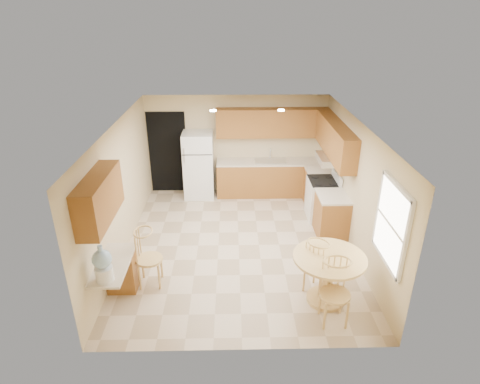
{
  "coord_description": "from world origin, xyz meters",
  "views": [
    {
      "loc": [
        -0.12,
        -6.96,
        4.41
      ],
      "look_at": [
        0.03,
        0.3,
        1.05
      ],
      "focal_mm": 30.0,
      "sensor_mm": 36.0,
      "label": 1
    }
  ],
  "objects_px": {
    "stove": "(322,198)",
    "dining_table": "(328,272)",
    "chair_table_b": "(337,291)",
    "refrigerator": "(199,165)",
    "water_crock": "(103,265)",
    "chair_desk": "(147,256)",
    "chair_table_a": "(320,265)"
  },
  "relations": [
    {
      "from": "chair_table_b",
      "to": "chair_desk",
      "type": "relative_size",
      "value": 1.02
    },
    {
      "from": "stove",
      "to": "chair_desk",
      "type": "height_order",
      "value": "stove"
    },
    {
      "from": "chair_table_b",
      "to": "chair_desk",
      "type": "xyz_separation_m",
      "value": [
        -2.95,
        1.0,
        -0.01
      ]
    },
    {
      "from": "chair_table_b",
      "to": "chair_desk",
      "type": "bearing_deg",
      "value": -19.63
    },
    {
      "from": "chair_table_a",
      "to": "stove",
      "type": "bearing_deg",
      "value": 122.35
    },
    {
      "from": "refrigerator",
      "to": "chair_desk",
      "type": "bearing_deg",
      "value": -99.21
    },
    {
      "from": "stove",
      "to": "chair_desk",
      "type": "relative_size",
      "value": 1.05
    },
    {
      "from": "chair_desk",
      "to": "stove",
      "type": "bearing_deg",
      "value": 123.44
    },
    {
      "from": "dining_table",
      "to": "chair_table_a",
      "type": "xyz_separation_m",
      "value": [
        -0.1,
        0.16,
        0.03
      ]
    },
    {
      "from": "refrigerator",
      "to": "dining_table",
      "type": "bearing_deg",
      "value": -60.3
    },
    {
      "from": "chair_table_a",
      "to": "water_crock",
      "type": "distance_m",
      "value": 3.37
    },
    {
      "from": "stove",
      "to": "dining_table",
      "type": "relative_size",
      "value": 0.94
    },
    {
      "from": "refrigerator",
      "to": "chair_table_a",
      "type": "height_order",
      "value": "refrigerator"
    },
    {
      "from": "refrigerator",
      "to": "chair_table_a",
      "type": "relative_size",
      "value": 1.71
    },
    {
      "from": "stove",
      "to": "chair_table_b",
      "type": "xyz_separation_m",
      "value": [
        -0.52,
        -3.48,
        0.18
      ]
    },
    {
      "from": "refrigerator",
      "to": "chair_table_b",
      "type": "bearing_deg",
      "value": -63.44
    },
    {
      "from": "dining_table",
      "to": "chair_table_b",
      "type": "height_order",
      "value": "chair_table_b"
    },
    {
      "from": "water_crock",
      "to": "dining_table",
      "type": "bearing_deg",
      "value": 6.71
    },
    {
      "from": "refrigerator",
      "to": "chair_table_b",
      "type": "distance_m",
      "value": 5.26
    },
    {
      "from": "refrigerator",
      "to": "stove",
      "type": "xyz_separation_m",
      "value": [
        2.88,
        -1.22,
        -0.36
      ]
    },
    {
      "from": "stove",
      "to": "chair_table_a",
      "type": "distance_m",
      "value": 2.82
    },
    {
      "from": "water_crock",
      "to": "refrigerator",
      "type": "bearing_deg",
      "value": 76.92
    },
    {
      "from": "dining_table",
      "to": "water_crock",
      "type": "xyz_separation_m",
      "value": [
        -3.4,
        -0.4,
        0.47
      ]
    },
    {
      "from": "stove",
      "to": "chair_table_a",
      "type": "xyz_separation_m",
      "value": [
        -0.63,
        -2.74,
        0.13
      ]
    },
    {
      "from": "stove",
      "to": "chair_table_a",
      "type": "relative_size",
      "value": 1.12
    },
    {
      "from": "chair_table_a",
      "to": "refrigerator",
      "type": "bearing_deg",
      "value": 164.81
    },
    {
      "from": "chair_table_b",
      "to": "water_crock",
      "type": "xyz_separation_m",
      "value": [
        -3.4,
        0.18,
        0.39
      ]
    },
    {
      "from": "stove",
      "to": "dining_table",
      "type": "xyz_separation_m",
      "value": [
        -0.52,
        -2.9,
        0.09
      ]
    },
    {
      "from": "refrigerator",
      "to": "water_crock",
      "type": "height_order",
      "value": "refrigerator"
    },
    {
      "from": "dining_table",
      "to": "chair_desk",
      "type": "distance_m",
      "value": 2.98
    },
    {
      "from": "chair_table_a",
      "to": "water_crock",
      "type": "bearing_deg",
      "value": -125.14
    },
    {
      "from": "chair_table_b",
      "to": "water_crock",
      "type": "bearing_deg",
      "value": -3.92
    }
  ]
}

